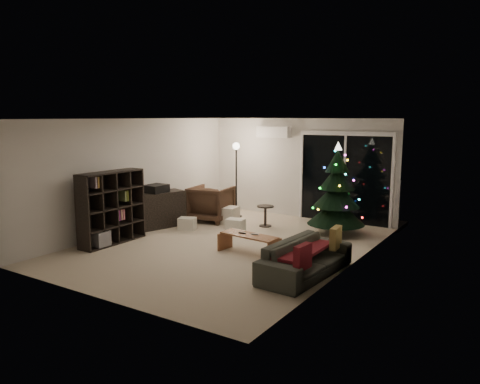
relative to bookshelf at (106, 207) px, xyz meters
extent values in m
plane|color=beige|center=(2.25, 1.10, -0.73)|extent=(6.50, 6.50, 0.00)
plane|color=white|center=(2.25, 1.10, 1.77)|extent=(6.50, 6.50, 0.00)
cube|color=silver|center=(2.25, 4.35, 0.52)|extent=(5.00, 0.02, 2.50)
cube|color=silver|center=(2.25, -2.15, 0.52)|extent=(5.00, 0.02, 2.50)
cube|color=silver|center=(-0.25, 1.10, 0.52)|extent=(0.02, 6.50, 2.50)
cube|color=silver|center=(4.75, 1.10, 0.52)|extent=(0.02, 6.50, 2.50)
cube|color=black|center=(3.45, 4.33, 0.32)|extent=(2.20, 0.02, 2.10)
cube|color=white|center=(1.55, 4.23, 1.42)|extent=(0.90, 0.22, 0.28)
cube|color=#3F3833|center=(3.45, 4.85, -0.78)|extent=(2.60, 1.00, 0.10)
cube|color=white|center=(3.45, 5.25, -0.23)|extent=(2.20, 0.06, 1.00)
cube|color=black|center=(0.00, 1.49, -0.32)|extent=(0.85, 1.41, 0.83)
cube|color=black|center=(0.00, 1.49, 0.18)|extent=(0.42, 0.50, 0.18)
imported|color=#4A2E21|center=(0.65, 2.73, -0.30)|extent=(1.07, 1.10, 0.87)
cube|color=silver|center=(1.15, 2.73, -0.53)|extent=(0.49, 0.49, 0.40)
cube|color=white|center=(0.71, 1.72, -0.60)|extent=(0.46, 0.40, 0.27)
cube|color=white|center=(1.73, 2.19, -0.59)|extent=(0.44, 0.36, 0.28)
cylinder|color=black|center=(2.06, 2.95, -0.49)|extent=(0.44, 0.44, 0.49)
cylinder|color=black|center=(0.90, 3.48, 0.19)|extent=(0.29, 0.29, 1.84)
imported|color=#2E322B|center=(4.30, 0.34, -0.45)|extent=(0.89, 1.99, 0.57)
cube|color=#5F100F|center=(4.20, 0.34, -0.32)|extent=(0.61, 1.40, 0.05)
cube|color=olive|center=(4.55, 0.99, -0.22)|extent=(0.14, 0.38, 0.37)
cube|color=#5F100F|center=(4.55, -0.31, -0.22)|extent=(0.14, 0.38, 0.37)
cube|color=black|center=(2.74, 0.87, -0.36)|extent=(0.14, 0.04, 0.02)
cube|color=slate|center=(2.99, 0.92, -0.36)|extent=(0.14, 0.08, 0.02)
cone|color=black|center=(3.71, 3.14, 0.27)|extent=(1.37, 1.37, 2.01)
camera|label=1|loc=(7.35, -6.36, 1.82)|focal=35.00mm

